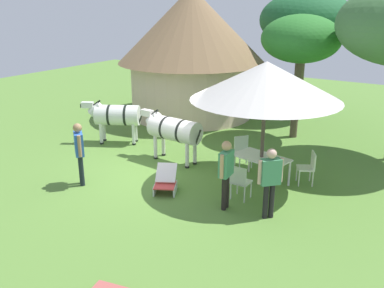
# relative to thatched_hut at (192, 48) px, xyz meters

# --- Properties ---
(ground_plane) EXTENTS (36.00, 36.00, 0.00)m
(ground_plane) POSITION_rel_thatched_hut_xyz_m (2.75, -6.17, -2.84)
(ground_plane) COLOR #568135
(thatched_hut) EXTENTS (6.10, 6.10, 5.23)m
(thatched_hut) POSITION_rel_thatched_hut_xyz_m (0.00, 0.00, 0.00)
(thatched_hut) COLOR beige
(thatched_hut) RESTS_ON ground_plane
(shade_umbrella) EXTENTS (3.86, 3.86, 3.27)m
(shade_umbrella) POSITION_rel_thatched_hut_xyz_m (5.42, -5.02, -0.06)
(shade_umbrella) COLOR #4D3F38
(shade_umbrella) RESTS_ON ground_plane
(patio_dining_table) EXTENTS (1.60, 1.13, 0.74)m
(patio_dining_table) POSITION_rel_thatched_hut_xyz_m (5.42, -5.02, -2.18)
(patio_dining_table) COLOR silver
(patio_dining_table) RESTS_ON ground_plane
(patio_chair_east_end) EXTENTS (0.58, 0.59, 0.90)m
(patio_chair_east_end) POSITION_rel_thatched_hut_xyz_m (6.54, -4.43, -2.32)
(patio_chair_east_end) COLOR silver
(patio_chair_east_end) RESTS_ON ground_plane
(patio_chair_west_end) EXTENTS (0.61, 0.61, 0.90)m
(patio_chair_west_end) POSITION_rel_thatched_hut_xyz_m (4.46, -4.20, -2.32)
(patio_chair_west_end) COLOR silver
(patio_chair_west_end) RESTS_ON ground_plane
(patio_chair_near_lawn) EXTENTS (0.45, 0.43, 0.90)m
(patio_chair_near_lawn) POSITION_rel_thatched_hut_xyz_m (5.40, -6.28, -2.32)
(patio_chair_near_lawn) COLOR silver
(patio_chair_near_lawn) RESTS_ON ground_plane
(guest_beside_umbrella) EXTENTS (0.46, 0.47, 1.67)m
(guest_beside_umbrella) POSITION_rel_thatched_hut_xyz_m (6.36, -6.75, -1.84)
(guest_beside_umbrella) COLOR black
(guest_beside_umbrella) RESTS_ON ground_plane
(guest_behind_table) EXTENTS (0.25, 0.60, 1.69)m
(guest_behind_table) POSITION_rel_thatched_hut_xyz_m (5.33, -6.88, -1.82)
(guest_behind_table) COLOR black
(guest_behind_table) RESTS_ON ground_plane
(standing_watcher) EXTENTS (0.49, 0.46, 1.71)m
(standing_watcher) POSITION_rel_thatched_hut_xyz_m (1.42, -7.73, -1.81)
(standing_watcher) COLOR black
(standing_watcher) RESTS_ON ground_plane
(striped_lounge_chair) EXTENTS (0.84, 0.95, 0.64)m
(striped_lounge_chair) POSITION_rel_thatched_hut_xyz_m (3.57, -6.87, -2.58)
(striped_lounge_chair) COLOR #D5413E
(striped_lounge_chair) RESTS_ON ground_plane
(zebra_nearest_camera) EXTENTS (1.96, 1.31, 1.52)m
(zebra_nearest_camera) POSITION_rel_thatched_hut_xyz_m (-0.15, -4.57, -1.86)
(zebra_nearest_camera) COLOR silver
(zebra_nearest_camera) RESTS_ON ground_plane
(zebra_by_umbrella) EXTENTS (2.33, 0.82, 1.55)m
(zebra_by_umbrella) POSITION_rel_thatched_hut_xyz_m (2.51, -4.98, -1.83)
(zebra_by_umbrella) COLOR silver
(zebra_by_umbrella) RESTS_ON ground_plane
(acacia_tree_right_background) EXTENTS (2.70, 2.70, 4.29)m
(acacia_tree_right_background) POSITION_rel_thatched_hut_xyz_m (4.79, -0.63, 0.61)
(acacia_tree_right_background) COLOR brown
(acacia_tree_right_background) RESTS_ON ground_plane
(acacia_tree_behind_hut) EXTENTS (3.85, 3.85, 5.11)m
(acacia_tree_behind_hut) POSITION_rel_thatched_hut_xyz_m (3.85, 2.77, 1.11)
(acacia_tree_behind_hut) COLOR brown
(acacia_tree_behind_hut) RESTS_ON ground_plane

